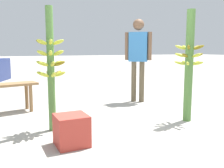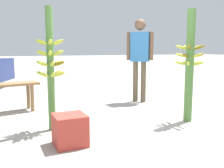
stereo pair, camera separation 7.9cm
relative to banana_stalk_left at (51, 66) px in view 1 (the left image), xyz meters
name	(u,v)px [view 1 (the left image)]	position (x,y,z in m)	size (l,w,h in m)	color
ground_plane	(130,132)	(0.91, -0.51, -0.87)	(80.00, 80.00, 0.00)	#9E998E
banana_stalk_left	(51,66)	(0.00, 0.00, 0.00)	(0.39, 0.40, 1.63)	#4C7A38
banana_stalk_center	(189,65)	(1.95, -0.43, -0.02)	(0.44, 0.44, 1.65)	#4C7A38
vendor_person	(138,52)	(2.00, 1.10, 0.16)	(0.47, 0.42, 1.68)	brown
produce_crate	(72,130)	(0.08, -0.63, -0.69)	(0.35, 0.35, 0.35)	#B2382D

